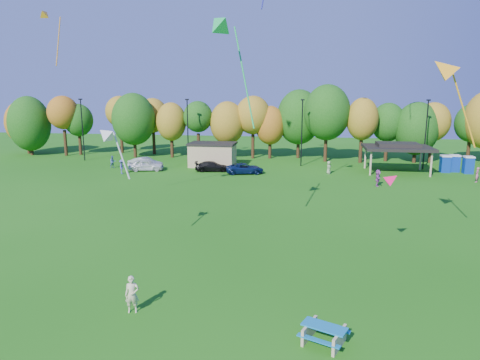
% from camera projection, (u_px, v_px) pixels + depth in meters
% --- Properties ---
extents(ground, '(160.00, 160.00, 0.00)m').
position_uv_depth(ground, '(246.00, 303.00, 20.57)').
color(ground, '#19600F').
rests_on(ground, ground).
extents(tree_line, '(93.57, 10.55, 11.15)m').
position_uv_depth(tree_line, '(282.00, 120.00, 63.61)').
color(tree_line, black).
rests_on(tree_line, ground).
extents(lamp_posts, '(64.50, 0.25, 9.09)m').
position_uv_depth(lamp_posts, '(302.00, 130.00, 58.01)').
color(lamp_posts, black).
rests_on(lamp_posts, ground).
extents(utility_building, '(6.30, 4.30, 3.25)m').
position_uv_depth(utility_building, '(213.00, 154.00, 58.54)').
color(utility_building, tan).
rests_on(utility_building, ground).
extents(pavilion, '(8.20, 6.20, 3.77)m').
position_uv_depth(pavilion, '(398.00, 147.00, 53.64)').
color(pavilion, tan).
rests_on(pavilion, ground).
extents(porta_potties, '(3.75, 2.17, 2.18)m').
position_uv_depth(porta_potties, '(456.00, 164.00, 54.02)').
color(porta_potties, navy).
rests_on(porta_potties, ground).
extents(picnic_table, '(2.20, 2.04, 0.77)m').
position_uv_depth(picnic_table, '(324.00, 333.00, 17.16)').
color(picnic_table, tan).
rests_on(picnic_table, ground).
extents(kite_flyer, '(0.73, 0.57, 1.75)m').
position_uv_depth(kite_flyer, '(132.00, 294.00, 19.53)').
color(kite_flyer, beige).
rests_on(kite_flyer, ground).
extents(car_a, '(4.78, 2.83, 1.53)m').
position_uv_depth(car_a, '(146.00, 165.00, 55.24)').
color(car_a, silver).
rests_on(car_a, ground).
extents(car_b, '(4.85, 2.55, 1.52)m').
position_uv_depth(car_b, '(145.00, 163.00, 56.55)').
color(car_b, '#A7A8AD').
rests_on(car_b, ground).
extents(car_c, '(5.06, 3.28, 1.30)m').
position_uv_depth(car_c, '(245.00, 169.00, 53.27)').
color(car_c, '#0C1E4C').
rests_on(car_c, ground).
extents(car_d, '(4.61, 2.40, 1.28)m').
position_uv_depth(car_d, '(212.00, 166.00, 54.90)').
color(car_d, black).
rests_on(car_d, ground).
extents(far_person_0, '(0.82, 1.75, 1.81)m').
position_uv_depth(far_person_0, '(378.00, 178.00, 46.11)').
color(far_person_0, '#A946A6').
rests_on(far_person_0, ground).
extents(far_person_1, '(0.69, 0.89, 1.61)m').
position_uv_depth(far_person_1, '(329.00, 168.00, 53.08)').
color(far_person_1, '#93A772').
rests_on(far_person_1, ground).
extents(far_person_2, '(0.98, 1.31, 1.80)m').
position_uv_depth(far_person_2, '(122.00, 167.00, 53.10)').
color(far_person_2, '#424793').
rests_on(far_person_2, ground).
extents(far_person_3, '(0.67, 0.74, 1.70)m').
position_uv_depth(far_person_3, '(477.00, 175.00, 48.15)').
color(far_person_3, '#C25B84').
rests_on(far_person_3, ground).
extents(far_person_4, '(1.00, 1.02, 1.65)m').
position_uv_depth(far_person_4, '(113.00, 162.00, 57.32)').
color(far_person_4, '#446497').
rests_on(far_person_4, ground).
extents(kite_0, '(3.43, 1.80, 5.56)m').
position_uv_depth(kite_0, '(443.00, 69.00, 24.88)').
color(kite_0, orange).
extents(kite_2, '(3.35, 3.70, 7.38)m').
position_uv_depth(kite_2, '(219.00, 25.00, 26.12)').
color(kite_2, green).
extents(kite_8, '(1.06, 0.82, 1.04)m').
position_uv_depth(kite_8, '(392.00, 179.00, 24.84)').
color(kite_8, '#D80C50').
extents(kite_9, '(2.14, 1.24, 3.41)m').
position_uv_depth(kite_9, '(106.00, 135.00, 25.69)').
color(kite_9, '#B8B8B8').
extents(kite_14, '(1.08, 3.05, 5.24)m').
position_uv_depth(kite_14, '(46.00, 16.00, 39.23)').
color(kite_14, orange).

